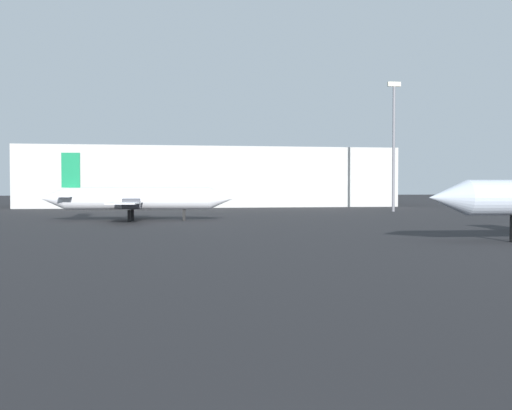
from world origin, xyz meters
TOP-DOWN VIEW (x-y plane):
  - airplane_far_left at (-4.45, 74.34)m, footprint 25.47×18.83m
  - light_mast_right at (40.95, 97.74)m, footprint 2.40×0.50m
  - terminal_building at (10.60, 134.24)m, footprint 82.63×24.61m

SIDE VIEW (x-z plane):
  - airplane_far_left at x=-4.45m, z-range -1.52..7.51m
  - terminal_building at x=10.60m, z-range 0.00..13.21m
  - light_mast_right at x=40.95m, z-range 1.30..24.80m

